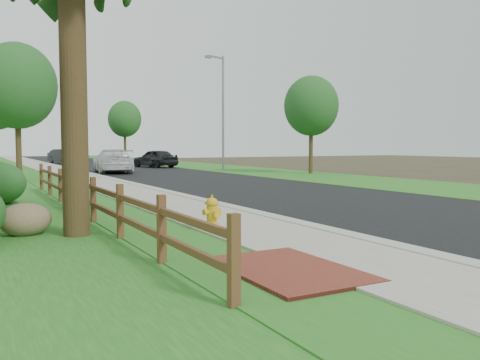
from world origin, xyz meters
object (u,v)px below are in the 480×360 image
fire_hydrant (212,213)px  white_suv (113,161)px  ranch_fence (83,193)px  streetlight (222,106)px  dark_car_mid (155,158)px

fire_hydrant → white_suv: 24.07m
ranch_fence → fire_hydrant: 4.22m
ranch_fence → streetlight: streetlight is taller
streetlight → fire_hydrant: bearing=-116.6°
ranch_fence → streetlight: size_ratio=2.04×
fire_hydrant → streetlight: bearing=63.4°
dark_car_mid → ranch_fence: bearing=48.8°
ranch_fence → dark_car_mid: bearing=67.6°
dark_car_mid → fire_hydrant: bearing=54.7°
ranch_fence → white_suv: white_suv is taller
ranch_fence → dark_car_mid: (10.80, 26.15, 0.14)m
dark_car_mid → streetlight: 7.89m
fire_hydrant → streetlight: (11.92, 23.78, 4.26)m
streetlight → dark_car_mid: bearing=116.2°
ranch_fence → white_suv: bearing=73.8°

